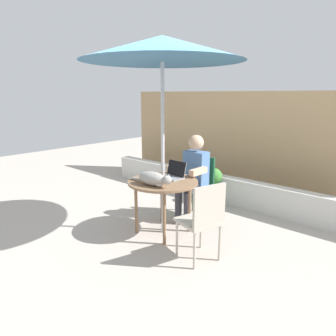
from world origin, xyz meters
TOP-DOWN VIEW (x-y plane):
  - ground_plane at (0.00, 0.00)m, footprint 14.00×14.00m
  - fence_back at (0.00, 2.40)m, footprint 5.70×0.08m
  - planter_wall_low at (0.00, 1.56)m, footprint 5.13×0.20m
  - patio_table at (0.00, 0.00)m, footprint 0.91×0.91m
  - patio_umbrella at (0.00, 0.00)m, footprint 1.95×1.95m
  - chair_occupied at (0.00, 0.80)m, footprint 0.40×0.40m
  - chair_empty at (0.82, -0.26)m, footprint 0.50×0.50m
  - person_seated at (0.00, 0.64)m, footprint 0.48×0.48m
  - laptop at (0.00, 0.22)m, footprint 0.31×0.27m
  - cat at (0.06, -0.23)m, footprint 0.65×0.22m
  - potted_plant_near_fence at (-0.15, 1.44)m, footprint 0.28×0.28m

SIDE VIEW (x-z plane):
  - ground_plane at x=0.00m, z-range 0.00..0.00m
  - planter_wall_low at x=0.00m, z-range 0.00..0.45m
  - potted_plant_near_fence at x=-0.15m, z-range 0.02..0.61m
  - chair_occupied at x=0.00m, z-range 0.08..0.98m
  - chair_empty at x=0.82m, z-range 0.08..0.98m
  - patio_table at x=0.00m, z-range 0.29..1.01m
  - person_seated at x=0.00m, z-range 0.08..1.32m
  - laptop at x=0.00m, z-range 0.67..0.89m
  - cat at x=0.06m, z-range 0.71..0.89m
  - fence_back at x=0.00m, z-range 0.00..1.86m
  - patio_umbrella at x=0.00m, z-range 1.08..3.55m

